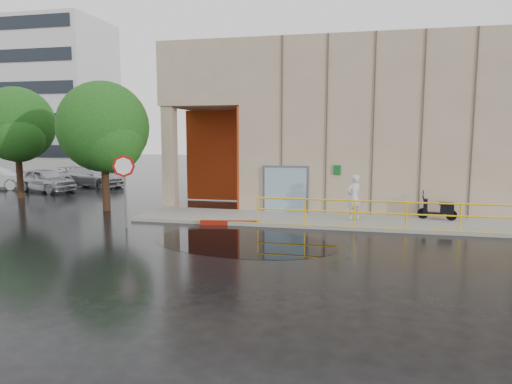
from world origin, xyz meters
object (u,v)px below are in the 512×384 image
car_c (93,177)px  tree_near (105,130)px  person (354,197)px  red_curb (230,223)px  stop_sign (124,176)px  car_a (46,180)px  tree_far (17,127)px  scooter (438,203)px

car_c → tree_near: size_ratio=0.77×
person → tree_near: tree_near is taller
person → red_curb: (-4.93, -1.44, -1.00)m
person → stop_sign: (-8.77, -2.88, 0.98)m
stop_sign → car_a: (-10.56, 9.31, -1.32)m
person → car_a: bearing=-58.2°
red_curb → car_a: 16.42m
tree_near → tree_far: 7.76m
car_c → person: bearing=-108.3°
tree_near → tree_far: tree_far is taller
car_c → tree_near: (6.36, -8.88, 3.15)m
person → tree_far: (-18.75, 3.44, 2.95)m
scooter → red_curb: 8.67m
stop_sign → red_curb: bearing=22.4°
car_c → tree_near: tree_near is taller
car_c → tree_near: bearing=-134.9°
car_a → car_c: size_ratio=0.92×
car_c → red_curb: bearing=-120.5°
tree_far → scooter: bearing=-6.8°
stop_sign → red_curb: size_ratio=1.20×
person → car_c: size_ratio=0.40×
scooter → stop_sign: 12.79m
tree_far → tree_near: bearing=-21.7°
person → tree_near: 11.88m
red_curb → tree_far: size_ratio=0.38×
tree_near → scooter: bearing=0.9°
car_a → car_c: car_a is taller
person → red_curb: size_ratio=0.78×
stop_sign → red_curb: 4.56m
car_a → car_c: bearing=-6.2°
car_c → scooter: bearing=-102.6°
tree_far → stop_sign: bearing=-32.4°
person → tree_near: size_ratio=0.31×
person → stop_sign: size_ratio=0.65×
scooter → tree_far: 22.55m
car_a → tree_far: size_ratio=0.69×
scooter → red_curb: size_ratio=0.66×
red_curb → car_c: 16.95m
car_a → tree_near: tree_near is taller
car_a → stop_sign: bearing=-112.3°
car_a → tree_near: (7.79, -5.86, 3.10)m
person → scooter: (3.42, 0.79, -0.26)m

